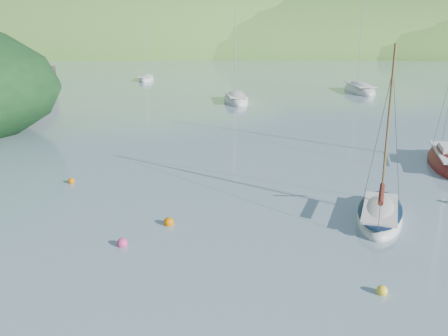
{
  "coord_description": "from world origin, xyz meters",
  "views": [
    {
      "loc": [
        -0.95,
        -16.96,
        9.04
      ],
      "look_at": [
        -1.92,
        8.0,
        1.82
      ],
      "focal_mm": 40.0,
      "sensor_mm": 36.0,
      "label": 1
    }
  ],
  "objects_px": {
    "daysailer_white": "(380,215)",
    "distant_sloop_b": "(359,91)",
    "distant_sloop_a": "(236,100)",
    "distant_sloop_c": "(146,79)"
  },
  "relations": [
    {
      "from": "daysailer_white",
      "to": "distant_sloop_c",
      "type": "distance_m",
      "value": 64.87
    },
    {
      "from": "daysailer_white",
      "to": "distant_sloop_a",
      "type": "xyz_separation_m",
      "value": [
        -7.53,
        37.37,
        -0.02
      ]
    },
    {
      "from": "daysailer_white",
      "to": "distant_sloop_b",
      "type": "distance_m",
      "value": 48.01
    },
    {
      "from": "distant_sloop_b",
      "to": "distant_sloop_c",
      "type": "xyz_separation_m",
      "value": [
        -32.24,
        13.63,
        -0.04
      ]
    },
    {
      "from": "distant_sloop_a",
      "to": "distant_sloop_b",
      "type": "height_order",
      "value": "distant_sloop_b"
    },
    {
      "from": "distant_sloop_c",
      "to": "distant_sloop_b",
      "type": "bearing_deg",
      "value": -27.15
    },
    {
      "from": "distant_sloop_b",
      "to": "daysailer_white",
      "type": "bearing_deg",
      "value": -105.97
    },
    {
      "from": "daysailer_white",
      "to": "distant_sloop_a",
      "type": "distance_m",
      "value": 38.12
    },
    {
      "from": "distant_sloop_a",
      "to": "distant_sloop_c",
      "type": "height_order",
      "value": "distant_sloop_a"
    },
    {
      "from": "distant_sloop_a",
      "to": "distant_sloop_c",
      "type": "distance_m",
      "value": 27.91
    }
  ]
}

